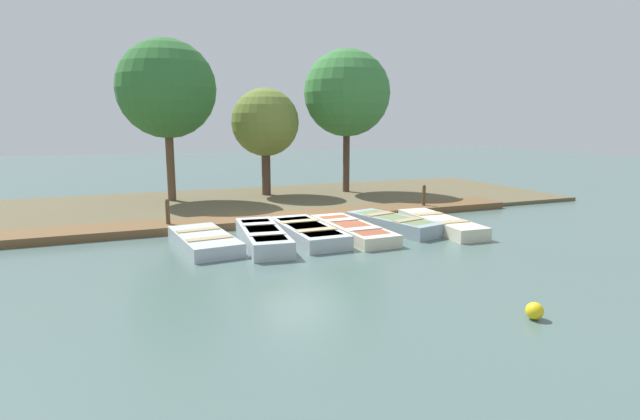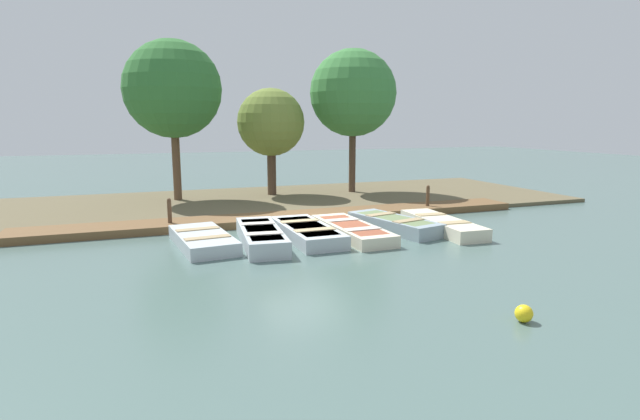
% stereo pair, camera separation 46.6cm
% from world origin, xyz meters
% --- Properties ---
extents(ground_plane, '(80.00, 80.00, 0.00)m').
position_xyz_m(ground_plane, '(0.00, 0.00, 0.00)').
color(ground_plane, '#4C6660').
extents(shore_bank, '(8.00, 24.00, 0.13)m').
position_xyz_m(shore_bank, '(-5.00, 0.00, 0.07)').
color(shore_bank, brown).
rests_on(shore_bank, ground_plane).
extents(dock_walkway, '(1.38, 15.98, 0.22)m').
position_xyz_m(dock_walkway, '(-1.35, 0.00, 0.11)').
color(dock_walkway, brown).
rests_on(dock_walkway, ground_plane).
extents(rowboat_0, '(2.97, 1.48, 0.35)m').
position_xyz_m(rowboat_0, '(1.01, -3.03, 0.17)').
color(rowboat_0, '#B2BCC1').
rests_on(rowboat_0, ground_plane).
extents(rowboat_1, '(3.39, 1.31, 0.44)m').
position_xyz_m(rowboat_1, '(1.33, -1.60, 0.22)').
color(rowboat_1, '#B2BCC1').
rests_on(rowboat_1, ground_plane).
extents(rowboat_2, '(3.25, 1.19, 0.39)m').
position_xyz_m(rowboat_2, '(1.13, -0.30, 0.19)').
color(rowboat_2, '#B2BCC1').
rests_on(rowboat_2, ground_plane).
extents(rowboat_3, '(3.50, 1.14, 0.34)m').
position_xyz_m(rowboat_3, '(1.24, 0.98, 0.17)').
color(rowboat_3, beige).
rests_on(rowboat_3, ground_plane).
extents(rowboat_4, '(3.21, 1.75, 0.41)m').
position_xyz_m(rowboat_4, '(1.04, 2.41, 0.20)').
color(rowboat_4, '#8C9EA8').
rests_on(rowboat_4, ground_plane).
extents(rowboat_5, '(3.45, 1.13, 0.38)m').
position_xyz_m(rowboat_5, '(1.54, 3.69, 0.19)').
color(rowboat_5, beige).
rests_on(rowboat_5, ground_plane).
extents(mooring_post_near, '(0.12, 0.12, 0.95)m').
position_xyz_m(mooring_post_near, '(-1.23, -3.67, 0.48)').
color(mooring_post_near, brown).
rests_on(mooring_post_near, ground_plane).
extents(mooring_post_far, '(0.12, 0.12, 0.95)m').
position_xyz_m(mooring_post_far, '(-1.23, 4.96, 0.48)').
color(mooring_post_far, brown).
rests_on(mooring_post_far, ground_plane).
extents(buoy, '(0.28, 0.28, 0.28)m').
position_xyz_m(buoy, '(7.71, 1.06, 0.14)').
color(buoy, yellow).
rests_on(buoy, ground_plane).
extents(park_tree_far_left, '(3.64, 3.64, 6.14)m').
position_xyz_m(park_tree_far_left, '(-6.30, -3.04, 4.30)').
color(park_tree_far_left, brown).
rests_on(park_tree_far_left, ground_plane).
extents(park_tree_left, '(2.73, 2.73, 4.46)m').
position_xyz_m(park_tree_left, '(-6.42, 0.75, 3.07)').
color(park_tree_left, '#4C3828').
rests_on(park_tree_left, ground_plane).
extents(park_tree_center, '(3.62, 3.62, 6.12)m').
position_xyz_m(park_tree_center, '(-6.04, 4.22, 4.29)').
color(park_tree_center, '#4C3828').
rests_on(park_tree_center, ground_plane).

